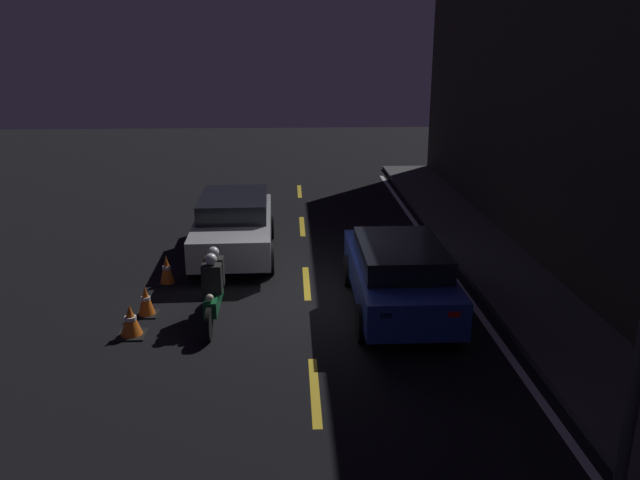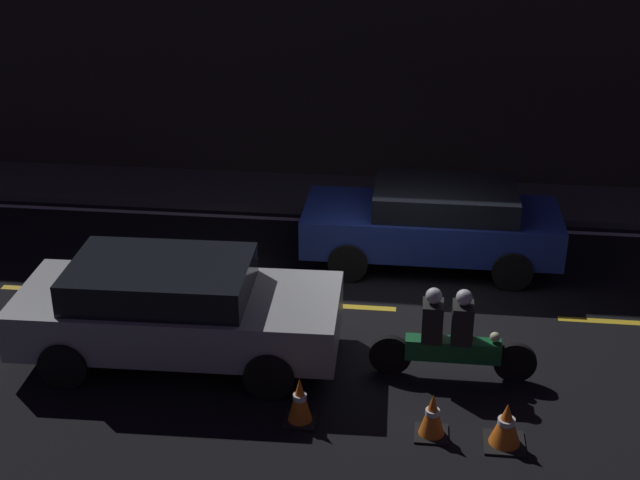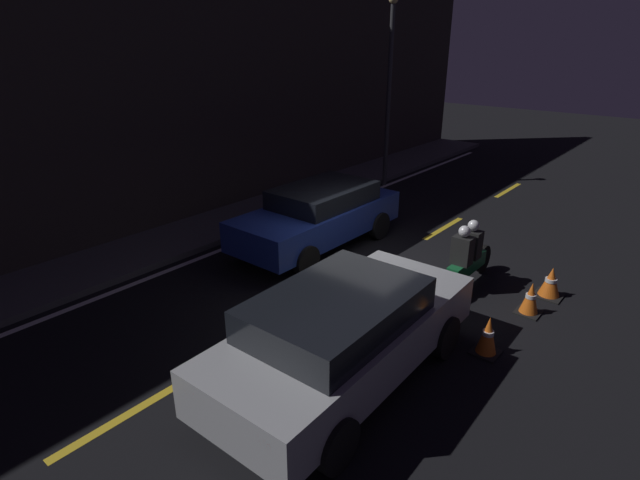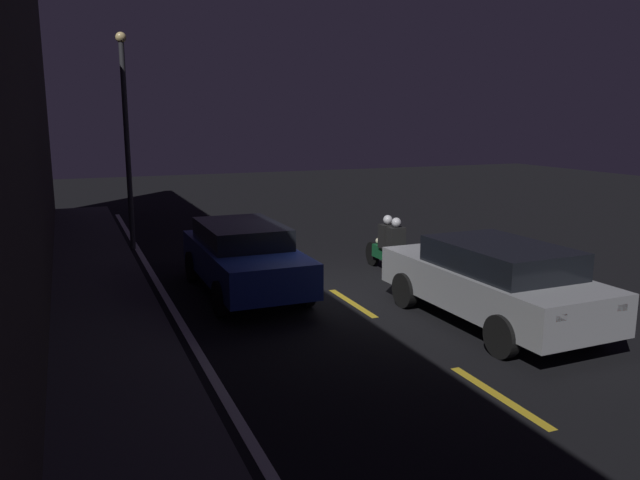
% 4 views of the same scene
% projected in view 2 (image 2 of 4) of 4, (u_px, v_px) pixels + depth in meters
% --- Properties ---
extents(ground_plane, '(56.00, 56.00, 0.00)m').
position_uv_depth(ground_plane, '(396.00, 309.00, 14.03)').
color(ground_plane, black).
extents(raised_curb, '(28.00, 1.89, 0.14)m').
position_uv_depth(raised_curb, '(405.00, 198.00, 18.07)').
color(raised_curb, '#424244').
rests_on(raised_curb, ground).
extents(lane_dash_b, '(2.00, 0.14, 0.01)m').
position_uv_depth(lane_dash_b, '(60.00, 290.00, 14.60)').
color(lane_dash_b, gold).
rests_on(lane_dash_b, ground).
extents(lane_dash_c, '(2.00, 0.14, 0.01)m').
position_uv_depth(lane_dash_c, '(333.00, 306.00, 14.13)').
color(lane_dash_c, gold).
rests_on(lane_dash_c, ground).
extents(lane_dash_d, '(2.00, 0.14, 0.01)m').
position_uv_depth(lane_dash_d, '(624.00, 322.00, 13.66)').
color(lane_dash_d, gold).
rests_on(lane_dash_d, ground).
extents(lane_solid_kerb, '(25.20, 0.14, 0.01)m').
position_uv_depth(lane_solid_kerb, '(403.00, 224.00, 17.02)').
color(lane_solid_kerb, silver).
rests_on(lane_solid_kerb, ground).
extents(hatchback_silver, '(4.54, 2.03, 1.47)m').
position_uv_depth(hatchback_silver, '(175.00, 308.00, 12.45)').
color(hatchback_silver, '#9EA0A5').
rests_on(hatchback_silver, ground).
extents(sedan_blue, '(4.34, 1.86, 1.43)m').
position_uv_depth(sedan_blue, '(434.00, 222.00, 15.21)').
color(sedan_blue, navy).
rests_on(sedan_blue, ground).
extents(motorcycle, '(2.28, 0.36, 1.36)m').
position_uv_depth(motorcycle, '(449.00, 337.00, 12.05)').
color(motorcycle, black).
rests_on(motorcycle, ground).
extents(traffic_cone_near, '(0.41, 0.41, 0.65)m').
position_uv_depth(traffic_cone_near, '(300.00, 400.00, 11.26)').
color(traffic_cone_near, black).
rests_on(traffic_cone_near, ground).
extents(traffic_cone_mid, '(0.42, 0.42, 0.60)m').
position_uv_depth(traffic_cone_mid, '(432.00, 415.00, 11.01)').
color(traffic_cone_mid, black).
rests_on(traffic_cone_mid, ground).
extents(traffic_cone_far, '(0.51, 0.51, 0.59)m').
position_uv_depth(traffic_cone_far, '(506.00, 425.00, 10.84)').
color(traffic_cone_far, black).
rests_on(traffic_cone_far, ground).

